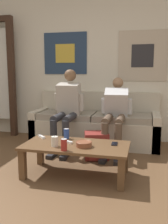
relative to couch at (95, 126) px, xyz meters
The scene contains 14 objects.
ground_plane 2.24m from the couch, 96.12° to the right, with size 18.00×18.00×0.00m, color brown.
wall_back 1.07m from the couch, 122.80° to the left, with size 10.00×0.07×2.55m.
couch is the anchor object (origin of this frame).
coffee_table 1.35m from the couch, 88.22° to the right, with size 1.19×0.59×0.37m.
person_seated_adult 0.65m from the couch, 132.01° to the right, with size 0.47×0.82×1.22m.
person_seated_teen 0.62m from the couch, 45.79° to the right, with size 0.47×0.94×1.09m.
backpack 0.76m from the couch, 77.40° to the right, with size 0.38×0.37×0.36m.
ceramic_bowl 1.42m from the couch, 83.83° to the right, with size 0.18×0.18×0.06m.
pillar_candle 1.49m from the couch, 96.33° to the right, with size 0.08×0.08×0.12m.
drink_can_blue 1.15m from the couch, 96.81° to the right, with size 0.07×0.07×0.12m.
drink_can_red 1.60m from the couch, 90.63° to the right, with size 0.07×0.07×0.12m.
game_controller_near_left 1.32m from the couch, 92.91° to the right, with size 0.14×0.10×0.03m.
game_controller_near_right 1.26m from the couch, 111.03° to the right, with size 0.13×0.12×0.03m.
cell_phone 1.33m from the couch, 69.25° to the right, with size 0.07×0.14×0.01m.
Camera 1 is at (1.02, -1.77, 1.19)m, focal length 40.00 mm.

